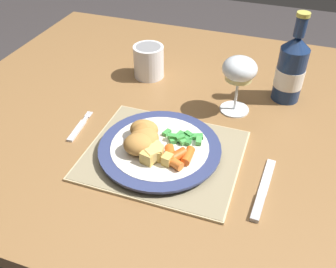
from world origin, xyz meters
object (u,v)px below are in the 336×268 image
Objects in this scene: bottle at (291,69)px; dinner_plate at (160,149)px; fork at (79,128)px; wine_glass at (239,72)px; table_knife at (262,194)px; dining_table at (191,137)px; drinking_cup at (149,61)px.

dinner_plate is at bearing -125.96° from bottle.
wine_glass is (0.34, 0.21, 0.11)m from fork.
fork is at bearing 171.59° from table_knife.
bottle is (0.12, 0.10, -0.02)m from wine_glass.
wine_glass is at bearing 24.69° from dining_table.
dining_table is 8.68× the size of wine_glass.
table_knife is at bearing -43.36° from drinking_cup.
dinner_plate is 1.50× the size of table_knife.
wine_glass is at bearing -139.23° from bottle.
fork is 0.31m from drinking_cup.
bottle is at bearing 1.50° from drinking_cup.
bottle reaches higher than fork.
fork is 0.51× the size of bottle.
dining_table is 7.23× the size of table_knife.
bottle is (0.01, 0.38, 0.09)m from table_knife.
dinner_plate is 2.90× the size of drinking_cup.
table_knife is 0.76× the size of bottle.
drinking_cup is (-0.39, -0.01, -0.04)m from bottle.
fork is at bearing -146.32° from dining_table.
wine_glass is at bearing 61.95° from dinner_plate.
table_knife is 1.20× the size of wine_glass.
wine_glass reaches higher than table_knife.
wine_glass is 0.63× the size of bottle.
dining_table is at bearing -155.31° from wine_glass.
drinking_cup is (-0.27, 0.09, -0.06)m from wine_glass.
dinner_plate is at bearing -118.05° from wine_glass.
wine_glass is 0.30m from drinking_cup.
dining_table is 0.32m from table_knife.
wine_glass is (-0.11, 0.27, 0.11)m from table_knife.
drinking_cup is at bearing 136.64° from table_knife.
bottle reaches higher than wine_glass.
dining_table is 4.81× the size of dinner_plate.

